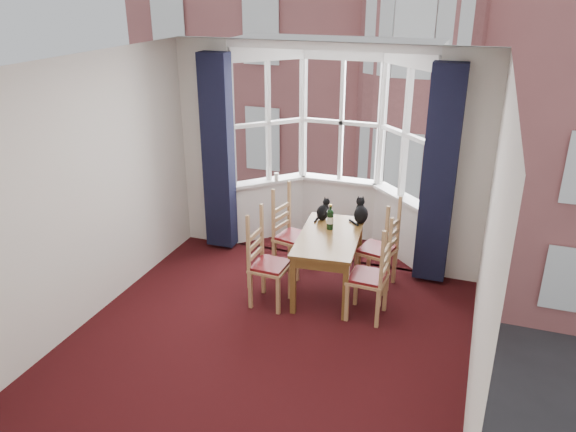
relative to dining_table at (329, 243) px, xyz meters
The scene contains 21 objects.
floor 1.56m from the dining_table, 102.46° to the right, with size 4.50×4.50×0.00m, color black.
ceiling 2.60m from the dining_table, 102.46° to the right, with size 4.50×4.50×0.00m, color white.
wall_left 2.80m from the dining_table, 148.91° to the right, with size 4.50×4.50×0.00m, color silver.
wall_right 2.32m from the dining_table, 39.43° to the right, with size 4.50×4.50×0.00m, color silver.
wall_near 3.73m from the dining_table, 94.83° to the right, with size 4.00×4.00×0.00m, color silver.
wall_back_pier_left 2.27m from the dining_table, 156.32° to the left, with size 0.70×0.12×2.80m, color silver.
wall_back_pier_right 1.77m from the dining_table, 32.60° to the left, with size 0.70×0.12×2.80m, color silver.
bay_window 1.59m from the dining_table, 102.73° to the left, with size 2.76×0.94×2.80m.
curtain_left 1.99m from the dining_table, 158.56° to the left, with size 0.38×0.22×2.60m, color black.
curtain_right 1.49m from the dining_table, 31.38° to the left, with size 0.38×0.22×2.60m, color black.
dining_table is the anchor object (origin of this frame).
chair_left_near 0.82m from the dining_table, 141.77° to the right, with size 0.42×0.44×0.92m.
chair_left_far 0.74m from the dining_table, 152.27° to the left, with size 0.49×0.50×0.92m.
chair_right_near 0.77m from the dining_table, 32.03° to the right, with size 0.42×0.44×0.92m.
chair_right_far 0.68m from the dining_table, 25.98° to the left, with size 0.48×0.50×0.92m.
cat_left 0.52m from the dining_table, 115.38° to the left, with size 0.21×0.24×0.28m.
cat_right 0.60m from the dining_table, 62.44° to the left, with size 0.24×0.27×0.33m.
wine_bottle 0.30m from the dining_table, 103.66° to the left, with size 0.08×0.08×0.31m.
candle_tall 1.67m from the dining_table, 132.58° to the left, with size 0.06×0.06×0.12m, color white.
street 31.56m from the dining_table, 90.57° to the left, with size 80.00×80.00×0.00m, color #333335.
tenement_building 12.66m from the dining_table, 91.40° to the left, with size 18.40×7.80×15.20m.
Camera 1 is at (1.84, -4.34, 3.44)m, focal length 35.00 mm.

